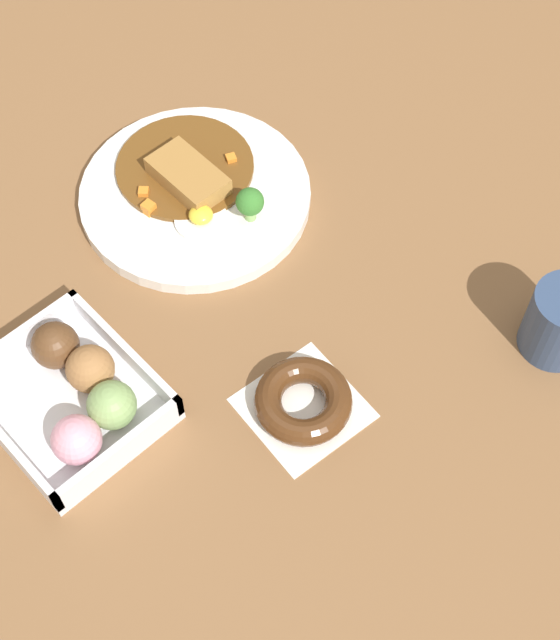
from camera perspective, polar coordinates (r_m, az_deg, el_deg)
The scene contains 4 objects.
ground_plane at distance 1.08m, azimuth -3.12°, elevation -0.34°, with size 1.60×1.60×0.00m, color brown.
curry_plate at distance 1.18m, azimuth -5.18°, elevation 7.77°, with size 0.29×0.29×0.07m.
donut_box at distance 1.02m, azimuth -12.27°, elevation -4.46°, with size 0.19×0.16×0.06m.
chocolate_ring_donut at distance 1.01m, azimuth 1.43°, elevation -4.96°, with size 0.13×0.13×0.03m.
Camera 1 is at (-0.46, 0.35, 0.91)m, focal length 52.69 mm.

